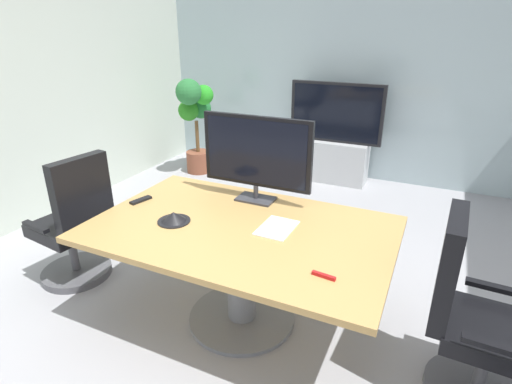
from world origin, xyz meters
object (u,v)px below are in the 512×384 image
object	(u,v)px
office_chair_right	(472,328)
office_chair_left	(76,230)
conference_phone	(174,217)
remote_control	(141,200)
tv_monitor	(256,154)
wall_display_unit	(334,149)
potted_plant	(195,116)
conference_table	(240,250)

from	to	relation	value
office_chair_right	office_chair_left	bearing A→B (deg)	94.36
conference_phone	remote_control	size ratio (longest dim) A/B	1.29
tv_monitor	wall_display_unit	bearing A→B (deg)	91.51
potted_plant	conference_phone	world-z (taller)	potted_plant
office_chair_left	conference_table	bearing A→B (deg)	101.90
conference_table	tv_monitor	size ratio (longest dim) A/B	2.33
conference_phone	potted_plant	bearing A→B (deg)	120.24
conference_table	conference_phone	size ratio (longest dim) A/B	8.90
remote_control	wall_display_unit	bearing A→B (deg)	91.37
conference_table	tv_monitor	distance (m)	0.71
office_chair_right	wall_display_unit	xyz separation A→B (m)	(-1.58, 3.06, -0.01)
office_chair_left	conference_phone	distance (m)	1.04
remote_control	tv_monitor	bearing A→B (deg)	41.83
wall_display_unit	conference_phone	world-z (taller)	wall_display_unit
office_chair_right	potted_plant	bearing A→B (deg)	55.47
wall_display_unit	office_chair_right	bearing A→B (deg)	-62.72
potted_plant	conference_table	bearing A→B (deg)	-52.04
conference_table	office_chair_right	distance (m)	1.42
office_chair_right	conference_phone	distance (m)	1.88
conference_table	potted_plant	size ratio (longest dim) A/B	1.47
conference_table	remote_control	distance (m)	0.88
remote_control	office_chair_right	bearing A→B (deg)	12.71
office_chair_left	conference_phone	bearing A→B (deg)	96.65
potted_plant	conference_phone	size ratio (longest dim) A/B	6.05
office_chair_left	office_chair_right	world-z (taller)	same
office_chair_left	conference_phone	xyz separation A→B (m)	(0.99, -0.01, 0.32)
tv_monitor	conference_phone	bearing A→B (deg)	-121.17
office_chair_left	remote_control	distance (m)	0.66
office_chair_right	conference_phone	size ratio (longest dim) A/B	4.95
office_chair_left	office_chair_right	size ratio (longest dim) A/B	1.00
potted_plant	office_chair_left	bearing A→B (deg)	-77.73
conference_table	office_chair_left	bearing A→B (deg)	-175.46
potted_plant	conference_phone	distance (m)	3.12
office_chair_right	wall_display_unit	size ratio (longest dim) A/B	0.83
conference_phone	remote_control	distance (m)	0.46
wall_display_unit	conference_phone	bearing A→B (deg)	-95.02
potted_plant	remote_control	size ratio (longest dim) A/B	7.83
potted_plant	remote_control	xyz separation A→B (m)	(1.14, -2.52, -0.04)
conference_table	conference_phone	distance (m)	0.50
office_chair_left	potted_plant	xyz separation A→B (m)	(-0.58, 2.68, 0.35)
office_chair_left	potted_plant	world-z (taller)	potted_plant
office_chair_left	remote_control	bearing A→B (deg)	113.49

